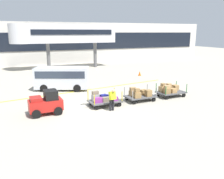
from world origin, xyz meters
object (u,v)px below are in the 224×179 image
Objects in this scene: baggage_handler at (112,99)px; safety_cone_far at (84,76)px; baggage_cart_lead at (104,99)px; baggage_cart_middle at (140,94)px; shuttle_van at (62,77)px; safety_cone_near at (140,73)px; baggage_cart_tail at (169,90)px; baggage_tug at (46,103)px.

baggage_handler is 2.84× the size of safety_cone_far.
baggage_cart_middle is at bearing 1.88° from baggage_cart_lead.
safety_cone_near is at bearing 19.59° from shuttle_van.
safety_cone_far is (-1.51, 10.44, -0.25)m from baggage_cart_middle.
baggage_handler is at bearing -154.92° from baggage_cart_middle.
safety_cone_near is (8.23, 11.02, -0.59)m from baggage_handler.
baggage_cart_lead reaches higher than safety_cone_far.
baggage_cart_middle is 11.06m from safety_cone_near.
baggage_cart_lead is 1.00× the size of baggage_cart_tail.
safety_cone_near is at bearing 53.25° from baggage_handler.
baggage_cart_middle is (3.00, 0.10, 0.04)m from baggage_cart_lead.
shuttle_van is at bearing 106.46° from baggage_cart_lead.
baggage_cart_middle reaches higher than baggage_cart_lead.
baggage_cart_middle is at bearing -175.57° from baggage_cart_tail.
baggage_tug is 15.98m from safety_cone_near.
baggage_cart_tail is at bearing -37.01° from shuttle_van.
shuttle_van is (2.28, 6.38, 0.48)m from baggage_tug.
baggage_cart_middle is at bearing -81.76° from safety_cone_far.
baggage_tug reaches higher than safety_cone_near.
baggage_cart_tail is 9.71m from shuttle_van.
baggage_tug reaches higher than baggage_handler.
baggage_cart_lead is at bearing -73.54° from shuttle_van.
baggage_cart_lead is 10.65m from safety_cone_far.
baggage_cart_lead is 6.46m from shuttle_van.
baggage_cart_tail is (2.92, 0.23, 0.02)m from baggage_cart_middle.
baggage_handler reaches higher than baggage_cart_lead.
baggage_tug reaches higher than baggage_cart_lead.
shuttle_van reaches higher than baggage_cart_tail.
baggage_cart_middle is (7.10, 0.33, -0.22)m from baggage_tug.
baggage_cart_lead reaches higher than safety_cone_near.
baggage_handler is (4.23, -1.02, 0.11)m from baggage_tug.
baggage_cart_lead is 1.94× the size of baggage_handler.
baggage_cart_tail is 5.51× the size of safety_cone_far.
baggage_cart_lead is at bearing -176.86° from baggage_cart_tail.
baggage_handler is at bearing -96.59° from safety_cone_far.
safety_cone_near is at bearing 49.48° from baggage_cart_lead.
safety_cone_near and safety_cone_far have the same top height.
safety_cone_far is at bearing 81.96° from baggage_cart_lead.
baggage_cart_tail is 11.14m from safety_cone_far.
shuttle_van reaches higher than safety_cone_far.
shuttle_van reaches higher than baggage_tug.
shuttle_van reaches higher than safety_cone_near.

